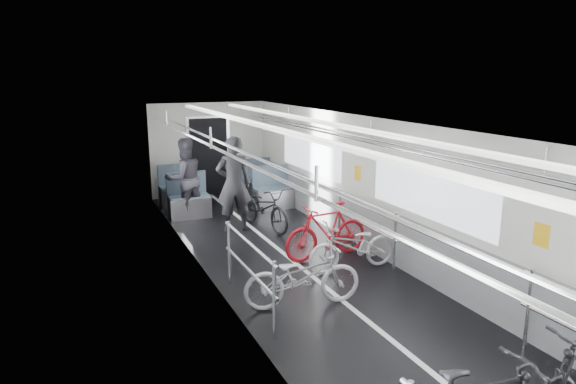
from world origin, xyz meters
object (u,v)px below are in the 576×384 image
bike_right_far (327,231)px  person_standing (234,184)px  bike_aisle (264,207)px  person_seated (185,179)px  bike_right_mid (353,246)px  bike_left_far (302,276)px

bike_right_far → person_standing: 2.41m
bike_aisle → person_seated: 1.97m
bike_right_mid → person_standing: (-1.10, 2.84, 0.56)m
bike_left_far → bike_aisle: (0.82, 3.59, 0.02)m
bike_aisle → person_standing: person_standing is taller
bike_right_mid → person_seated: (-1.81, 4.13, 0.48)m
bike_right_far → bike_aisle: bearing=-174.9°
person_seated → person_standing: bearing=108.0°
person_standing → person_seated: 1.48m
person_standing → person_seated: size_ratio=1.09×
bike_left_far → person_seated: 5.03m
bike_right_far → bike_left_far: bearing=-42.6°
bike_aisle → bike_right_mid: bearing=-91.9°
bike_aisle → person_seated: bearing=121.2°
bike_left_far → bike_right_mid: bike_left_far is taller
bike_left_far → bike_aisle: size_ratio=0.96×
person_standing → person_seated: (-0.71, 1.29, -0.08)m
person_seated → bike_left_far: bearing=85.1°
bike_right_far → person_standing: (-0.97, 2.15, 0.48)m
bike_right_mid → bike_right_far: bike_right_far is taller
bike_left_far → person_standing: bearing=5.5°
bike_left_far → bike_right_far: (1.18, 1.53, 0.06)m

